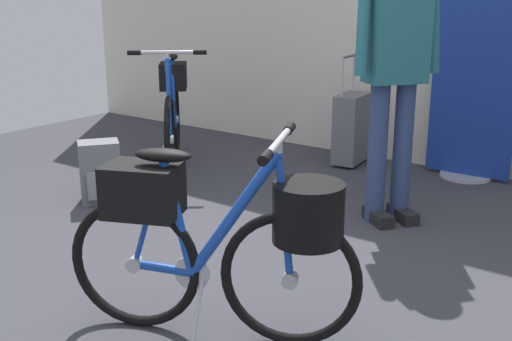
# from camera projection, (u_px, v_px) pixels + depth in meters

# --- Properties ---
(ground_plane) EXTENTS (7.40, 7.40, 0.00)m
(ground_plane) POSITION_uv_depth(u_px,v_px,m) (210.00, 301.00, 2.76)
(ground_plane) COLOR #38383F
(floor_banner_stand) EXTENTS (0.60, 0.36, 1.59)m
(floor_banner_stand) POSITION_uv_depth(u_px,v_px,m) (475.00, 78.00, 4.37)
(floor_banner_stand) COLOR #B7B7BC
(floor_banner_stand) RESTS_ON ground_plane
(folding_bike_foreground) EXTENTS (1.08, 0.60, 0.82)m
(folding_bike_foreground) POSITION_uv_depth(u_px,v_px,m) (222.00, 233.00, 2.37)
(folding_bike_foreground) COLOR black
(folding_bike_foreground) RESTS_ON ground_plane
(display_bike_left) EXTENTS (0.88, 1.03, 0.92)m
(display_bike_left) POSITION_uv_depth(u_px,v_px,m) (173.00, 111.00, 4.74)
(display_bike_left) COLOR black
(display_bike_left) RESTS_ON ground_plane
(visitor_near_wall) EXTENTS (0.39, 0.43, 1.66)m
(visitor_near_wall) POSITION_uv_depth(u_px,v_px,m) (396.00, 56.00, 3.48)
(visitor_near_wall) COLOR navy
(visitor_near_wall) RESTS_ON ground_plane
(rolling_suitcase) EXTENTS (0.22, 0.38, 0.83)m
(rolling_suitcase) POSITION_uv_depth(u_px,v_px,m) (351.00, 128.00, 4.84)
(rolling_suitcase) COLOR slate
(rolling_suitcase) RESTS_ON ground_plane
(backpack_on_floor) EXTENTS (0.30, 0.31, 0.39)m
(backpack_on_floor) POSITION_uv_depth(u_px,v_px,m) (100.00, 172.00, 3.99)
(backpack_on_floor) COLOR slate
(backpack_on_floor) RESTS_ON ground_plane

